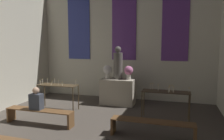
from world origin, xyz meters
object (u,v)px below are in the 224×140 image
at_px(altar, 118,91).
at_px(pew_back_left, 40,113).
at_px(person_seated, 36,100).
at_px(flower_vase_left, 108,71).
at_px(flower_vase_right, 129,71).
at_px(candle_rack_right, 166,95).
at_px(pew_back_right, 152,125).
at_px(candle_rack_left, 58,88).
at_px(statue, 118,64).

xyz_separation_m(altar, pew_back_left, (-1.63, -2.75, -0.17)).
distance_m(pew_back_left, person_seated, 0.41).
relative_size(flower_vase_left, flower_vase_right, 1.00).
height_order(flower_vase_left, candle_rack_right, flower_vase_left).
height_order(pew_back_left, pew_back_right, same).
relative_size(flower_vase_left, pew_back_right, 0.25).
bearing_deg(candle_rack_left, altar, 34.48).
xyz_separation_m(candle_rack_right, person_seated, (-3.59, -1.46, -0.06)).
xyz_separation_m(statue, flower_vase_left, (-0.42, 0.00, -0.26)).
xyz_separation_m(altar, statue, (0.00, 0.00, 1.07)).
height_order(statue, flower_vase_right, statue).
height_order(flower_vase_left, flower_vase_right, same).
relative_size(flower_vase_left, pew_back_left, 0.25).
distance_m(altar, pew_back_right, 3.20).
bearing_deg(flower_vase_left, pew_back_right, -53.28).
height_order(altar, pew_back_left, altar).
relative_size(statue, candle_rack_right, 0.86).
relative_size(statue, candle_rack_left, 0.86).
bearing_deg(pew_back_left, altar, 59.34).
height_order(flower_vase_left, candle_rack_left, flower_vase_left).
bearing_deg(altar, candle_rack_right, -34.56).
relative_size(candle_rack_right, pew_back_right, 0.70).
xyz_separation_m(candle_rack_left, candle_rack_right, (3.75, 0.00, 0.00)).
xyz_separation_m(flower_vase_right, pew_back_left, (-2.05, -2.75, -0.98)).
xyz_separation_m(flower_vase_left, pew_back_left, (-1.21, -2.75, -0.98)).
distance_m(statue, candle_rack_left, 2.41).
bearing_deg(person_seated, statue, 57.96).
height_order(flower_vase_right, pew_back_right, flower_vase_right).
height_order(altar, flower_vase_left, flower_vase_left).
bearing_deg(statue, flower_vase_left, 180.00).
distance_m(altar, flower_vase_right, 0.91).
height_order(candle_rack_left, candle_rack_right, candle_rack_right).
distance_m(flower_vase_left, person_seated, 3.10).
xyz_separation_m(flower_vase_right, candle_rack_right, (1.45, -1.29, -0.52)).
distance_m(candle_rack_right, pew_back_left, 3.82).
relative_size(candle_rack_right, pew_back_left, 0.70).
relative_size(statue, person_seated, 1.90).
bearing_deg(pew_back_right, pew_back_left, 180.00).
bearing_deg(candle_rack_right, flower_vase_right, 138.38).
bearing_deg(candle_rack_right, person_seated, -157.89).
height_order(flower_vase_left, person_seated, flower_vase_left).
distance_m(altar, candle_rack_left, 2.30).
bearing_deg(flower_vase_right, pew_back_right, -66.26).
bearing_deg(flower_vase_left, statue, 0.00).
bearing_deg(altar, person_seated, -122.04).
relative_size(statue, pew_back_right, 0.60).
height_order(flower_vase_left, pew_back_right, flower_vase_left).
bearing_deg(candle_rack_right, altar, 145.44).
bearing_deg(pew_back_left, flower_vase_right, 53.28).
xyz_separation_m(statue, pew_back_right, (1.63, -2.75, -1.24)).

